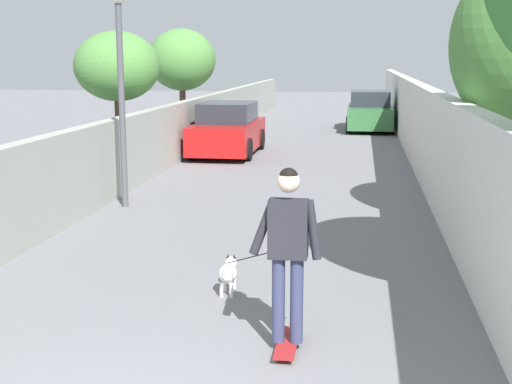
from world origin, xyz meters
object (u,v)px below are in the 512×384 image
Objects in this scene: tree_left_near at (117,67)px; car_far at (370,112)px; car_near at (228,130)px; skateboard at (287,343)px; dog at (229,272)px; person_skateboarder at (288,241)px; lamp_post at (120,56)px; tree_left_distant at (182,60)px.

car_far is at bearing -30.86° from tree_left_near.
car_far is at bearing -28.98° from car_near.
skateboard is 1.79m from dog.
car_far is at bearing -2.78° from person_skateboarder.
lamp_post reaches higher than car_near.
skateboard is at bearing -150.27° from dog.
person_skateboarder is 0.42× the size of car_far.
lamp_post reaches higher than person_skateboarder.
tree_left_near reaches higher than person_skateboarder.
car_near is at bearing -35.11° from tree_left_near.
tree_left_near is at bearing 20.39° from lamp_post.
tree_left_distant is at bearing 8.18° from lamp_post.
person_skateboarder is at bearing -162.29° from tree_left_distant.
car_far is (7.69, -4.26, 0.00)m from car_near.
lamp_post is 5.22× the size of skateboard.
tree_left_distant is 15.91m from dog.
person_skateboarder reaches higher than dog.
tree_left_near is at bearing 27.14° from skateboard.
skateboard is at bearing -166.87° from car_near.
car_far is (21.49, -1.04, -0.40)m from person_skateboarder.
car_far reaches higher than skateboard.
tree_left_distant reaches higher than person_skateboarder.
tree_left_distant is at bearing 16.36° from dog.
tree_left_distant is 4.73× the size of skateboard.
tree_left_near is 4.32m from car_near.
dog is at bearing -153.31° from tree_left_near.
skateboard is (-10.63, -5.45, -2.55)m from tree_left_near.
car_near is at bearing 13.13° from person_skateboarder.
tree_left_distant is 2.16× the size of person_skateboarder.
tree_left_near is at bearing 144.89° from car_near.
tree_left_distant is 2.07× the size of dog.
dog is 12.48m from car_near.
lamp_post reaches higher than skateboard.
dog is (-4.70, -2.93, -2.60)m from lamp_post.
car_far reaches higher than dog.
skateboard is 0.19× the size of car_far.
person_skateboarder is at bearing -152.86° from tree_left_near.
car_near is 8.80m from car_far.
tree_left_distant is 8.26m from car_far.
car_near is at bearing 151.02° from car_far.
dog is at bearing -163.64° from tree_left_distant.
skateboard is (-6.24, -3.82, -2.80)m from lamp_post.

